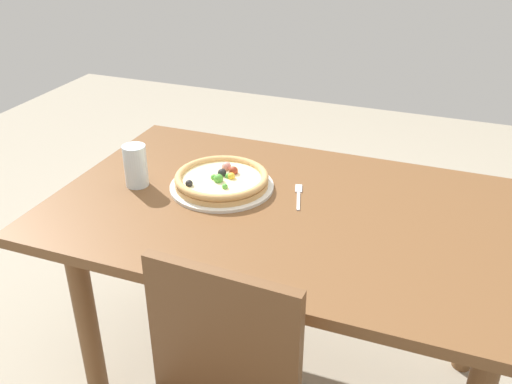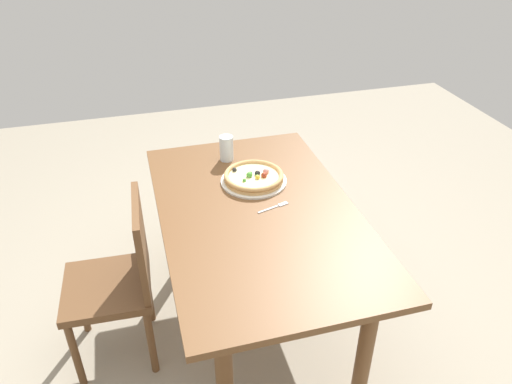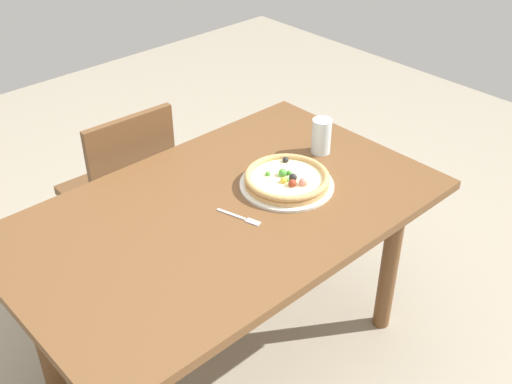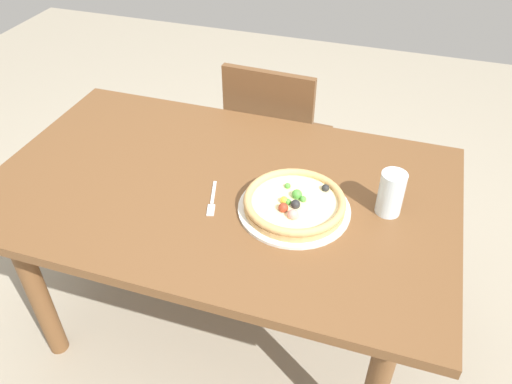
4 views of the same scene
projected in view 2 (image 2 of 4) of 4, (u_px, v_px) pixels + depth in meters
The scene contains 7 objects.
ground_plane at pixel (258, 320), 2.68m from camera, with size 6.00×6.00×0.00m, color #9E937F.
dining_table at pixel (258, 228), 2.35m from camera, with size 1.48×0.91×0.73m.
chair_near at pixel (120, 278), 2.28m from camera, with size 0.42×0.42×0.87m.
plate at pixel (254, 181), 2.51m from camera, with size 0.34×0.34×0.01m, color silver.
pizza at pixel (254, 177), 2.50m from camera, with size 0.30×0.30×0.05m.
fork at pixel (276, 207), 2.32m from camera, with size 0.06×0.16×0.00m.
drinking_glass at pixel (226, 148), 2.67m from camera, with size 0.08×0.08×0.14m, color silver.
Camera 2 is at (1.81, -0.51, 2.03)m, focal length 34.50 mm.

